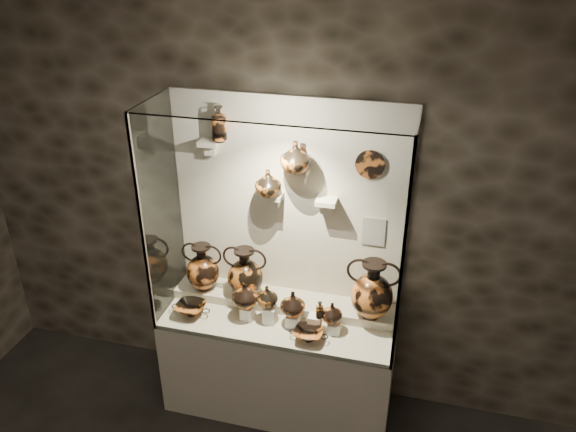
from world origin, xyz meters
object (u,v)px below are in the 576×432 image
object	(u,v)px
amphora_mid	(245,273)
kylix_right	(309,334)
jug_b	(267,296)
lekythos_tall	(219,122)
ovoid_vase_b	(295,157)
amphora_left	(203,267)
lekythos_small	(320,309)
ovoid_vase_a	(268,183)
jug_e	(332,312)
kylix_left	(191,308)
jug_a	(245,295)
jug_c	(293,303)
amphora_right	(372,290)

from	to	relation	value
amphora_mid	kylix_right	xyz separation A→B (m)	(0.55, -0.31, -0.22)
jug_b	lekythos_tall	xyz separation A→B (m)	(-0.40, 0.27, 1.16)
ovoid_vase_b	amphora_left	bearing A→B (deg)	-173.96
lekythos_small	kylix_right	distance (m)	0.19
lekythos_small	ovoid_vase_a	size ratio (longest dim) A/B	0.78
jug_e	lekythos_small	size ratio (longest dim) A/B	1.03
amphora_left	kylix_right	bearing A→B (deg)	-32.21
amphora_left	ovoid_vase_a	distance (m)	0.89
amphora_mid	jug_e	bearing A→B (deg)	-34.20
amphora_left	kylix_left	size ratio (longest dim) A/B	1.34
kylix_left	kylix_right	xyz separation A→B (m)	(0.90, -0.06, -0.00)
jug_b	ovoid_vase_b	distance (m)	1.02
jug_a	lekythos_tall	distance (m)	1.23
lekythos_small	jug_b	bearing A→B (deg)	172.53
amphora_mid	ovoid_vase_a	size ratio (longest dim) A/B	2.09
ovoid_vase_a	jug_b	bearing A→B (deg)	-79.94
amphora_mid	kylix_right	world-z (taller)	amphora_mid
amphora_mid	jug_b	distance (m)	0.28
jug_a	lekythos_small	distance (m)	0.55
jug_a	jug_c	xyz separation A→B (m)	(0.35, 0.01, -0.02)
amphora_left	jug_b	distance (m)	0.59
jug_b	lekythos_small	world-z (taller)	jug_b
kylix_right	ovoid_vase_a	xyz separation A→B (m)	(-0.38, 0.37, 0.93)
amphora_left	amphora_mid	bearing A→B (deg)	-14.22
jug_e	lekythos_tall	xyz separation A→B (m)	(-0.87, 0.27, 1.22)
kylix_left	ovoid_vase_b	bearing A→B (deg)	43.72
jug_e	kylix_right	distance (m)	0.22
jug_c	ovoid_vase_a	distance (m)	0.87
jug_c	amphora_left	bearing A→B (deg)	177.40
amphora_left	jug_b	bearing A→B (deg)	-30.13
amphora_mid	jug_c	world-z (taller)	amphora_mid
lekythos_small	amphora_mid	bearing A→B (deg)	159.03
amphora_mid	jug_b	bearing A→B (deg)	-57.86
amphora_left	kylix_right	size ratio (longest dim) A/B	1.45
amphora_left	jug_a	world-z (taller)	amphora_left
lekythos_small	lekythos_tall	distance (m)	1.45
amphora_right	kylix_left	size ratio (longest dim) A/B	1.59
jug_a	lekythos_small	size ratio (longest dim) A/B	1.34
jug_b	kylix_left	world-z (taller)	jug_b
jug_c	ovoid_vase_a	xyz separation A→B (m)	(-0.24, 0.23, 0.80)
jug_b	ovoid_vase_a	bearing A→B (deg)	79.34
amphora_left	lekythos_small	size ratio (longest dim) A/B	2.55
jug_a	jug_e	distance (m)	0.63
jug_e	lekythos_small	distance (m)	0.09
amphora_left	amphora_right	distance (m)	1.28
kylix_left	ovoid_vase_a	xyz separation A→B (m)	(0.51, 0.31, 0.93)
jug_a	jug_b	bearing A→B (deg)	6.85
lekythos_small	ovoid_vase_b	size ratio (longest dim) A/B	0.69
lekythos_small	lekythos_tall	xyz separation A→B (m)	(-0.78, 0.30, 1.18)
ovoid_vase_a	kylix_left	bearing A→B (deg)	-150.55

